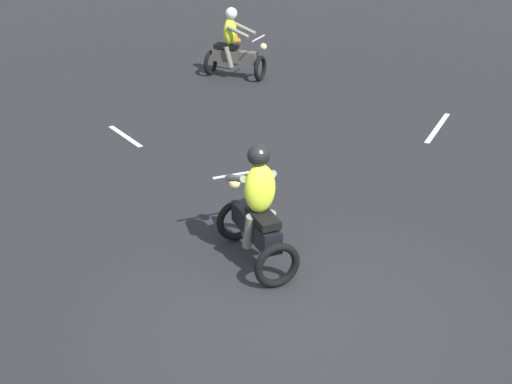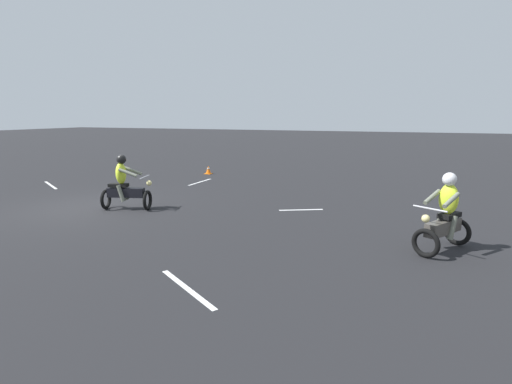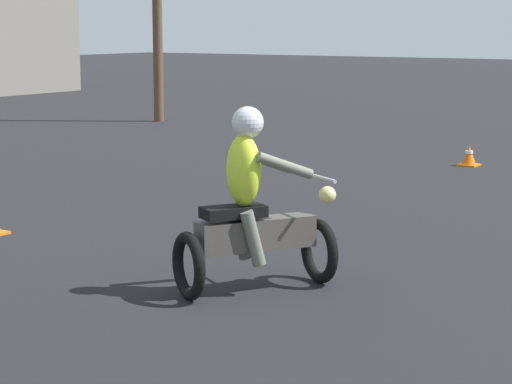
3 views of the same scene
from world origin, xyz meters
The scene contains 2 objects.
motorcycle_rider_background centered at (0.32, 9.99, 0.73)m, with size 1.51×1.23×1.66m.
traffic_cone_near_right centered at (9.02, 11.36, 0.16)m, with size 0.32×0.32×0.34m.
Camera 3 is at (-6.90, 5.21, 2.36)m, focal length 70.00 mm.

